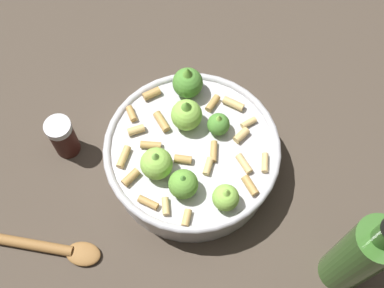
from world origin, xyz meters
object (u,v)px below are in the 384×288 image
pepper_shaker (63,137)px  wooden_spoon (30,244)px  cooking_pan (192,154)px  olive_oil_bottle (359,256)px

pepper_shaker → wooden_spoon: pepper_shaker is taller
cooking_pan → olive_oil_bottle: (0.27, -0.04, 0.05)m
cooking_pan → pepper_shaker: (-0.19, -0.08, -0.01)m
wooden_spoon → cooking_pan: bearing=59.1°
pepper_shaker → olive_oil_bottle: bearing=4.6°
olive_oil_bottle → pepper_shaker: bearing=-175.4°
olive_oil_bottle → wooden_spoon: size_ratio=0.97×
wooden_spoon → pepper_shaker: bearing=107.7°
pepper_shaker → olive_oil_bottle: (0.46, 0.04, 0.06)m
cooking_pan → olive_oil_bottle: 0.28m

